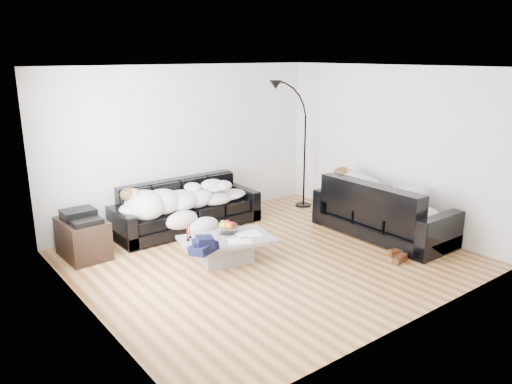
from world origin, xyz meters
TOP-DOWN VIEW (x-y plane):
  - ground at (0.00, 0.00)m, footprint 5.00×5.00m
  - wall_back at (0.00, 2.25)m, footprint 5.00×0.02m
  - wall_left at (-2.50, 0.00)m, footprint 0.02×4.50m
  - wall_right at (2.50, 0.00)m, footprint 0.02×4.50m
  - ceiling at (0.00, 0.00)m, footprint 5.00×5.00m
  - sofa_back at (-0.29, 1.75)m, footprint 2.40×0.83m
  - sofa_right at (2.00, -0.35)m, footprint 0.94×2.19m
  - sleeper_back at (-0.29, 1.70)m, footprint 2.03×0.70m
  - sleeper_right at (2.00, -0.35)m, footprint 0.79×1.88m
  - teal_cushion at (1.94, 0.32)m, footprint 0.42×0.38m
  - coffee_table at (-0.54, 0.26)m, footprint 1.36×0.98m
  - fruit_bowl at (-0.41, 0.43)m, footprint 0.32×0.32m
  - wine_glass_a at (-0.77, 0.40)m, footprint 0.07×0.07m
  - wine_glass_b at (-0.88, 0.28)m, footprint 0.09×0.09m
  - wine_glass_c at (-0.66, 0.27)m, footprint 0.09×0.09m
  - candle_left at (-1.01, 0.48)m, footprint 0.05×0.05m
  - candle_right at (-0.94, 0.55)m, footprint 0.04×0.04m
  - newspaper_a at (-0.22, 0.17)m, footprint 0.40×0.33m
  - newspaper_b at (-0.47, 0.05)m, footprint 0.38×0.34m
  - navy_jacket at (-1.03, 0.02)m, footprint 0.36×0.30m
  - shoes at (1.42, -1.12)m, footprint 0.48×0.35m
  - av_cabinet at (-2.03, 1.64)m, footprint 0.57×0.81m
  - stereo at (-2.03, 1.64)m, footprint 0.44×0.34m
  - floor_lamp at (2.09, 1.57)m, footprint 0.80×0.50m

SIDE VIEW (x-z plane):
  - ground at x=0.00m, z-range 0.00..0.00m
  - shoes at x=1.42m, z-range 0.00..0.11m
  - coffee_table at x=-0.54m, z-range 0.00..0.36m
  - av_cabinet at x=-2.03m, z-range 0.00..0.54m
  - newspaper_a at x=-0.22m, z-range 0.36..0.37m
  - newspaper_b at x=-0.47m, z-range 0.36..0.37m
  - sofa_back at x=-0.29m, z-range 0.00..0.78m
  - wine_glass_a at x=-0.77m, z-range 0.36..0.51m
  - wine_glass_c at x=-0.66m, z-range 0.36..0.52m
  - sofa_right at x=2.00m, z-range 0.00..0.89m
  - wine_glass_b at x=-0.88m, z-range 0.36..0.53m
  - fruit_bowl at x=-0.41m, z-range 0.36..0.53m
  - candle_right at x=-0.94m, z-range 0.36..0.57m
  - candle_left at x=-1.01m, z-range 0.36..0.59m
  - navy_jacket at x=-1.03m, z-range 0.44..0.61m
  - stereo at x=-2.03m, z-range 0.54..0.67m
  - sleeper_back at x=-0.29m, z-range 0.42..0.83m
  - sleeper_right at x=2.00m, z-range 0.42..0.88m
  - teal_cushion at x=1.94m, z-range 0.62..0.82m
  - floor_lamp at x=2.09m, z-range 0.00..2.06m
  - wall_back at x=0.00m, z-range 0.00..2.60m
  - wall_left at x=-2.50m, z-range 0.00..2.60m
  - wall_right at x=2.50m, z-range 0.00..2.60m
  - ceiling at x=0.00m, z-range 2.60..2.60m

